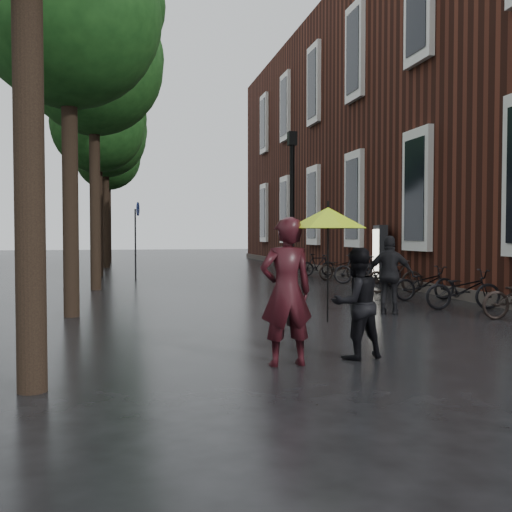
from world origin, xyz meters
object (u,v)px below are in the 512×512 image
object	(u,v)px
lamp_post	(292,197)
parked_bicycles	(391,276)
person_burgundy	(286,292)
person_black	(356,303)
ad_lightbox	(380,255)
pedestrian_walking	(390,275)

from	to	relation	value
lamp_post	parked_bicycles	bearing A→B (deg)	10.53
person_burgundy	person_black	distance (m)	1.09
parked_bicycles	ad_lightbox	xyz separation A→B (m)	(0.59, 2.12, 0.53)
ad_lightbox	lamp_post	size ratio (longest dim) A/B	0.45
person_black	parked_bicycles	size ratio (longest dim) A/B	0.12
person_black	parked_bicycles	distance (m)	9.76
lamp_post	pedestrian_walking	bearing A→B (deg)	-74.92
person_black	lamp_post	xyz separation A→B (m)	(1.35, 8.04, 1.95)
pedestrian_walking	parked_bicycles	world-z (taller)	pedestrian_walking
person_burgundy	parked_bicycles	world-z (taller)	person_burgundy
parked_bicycles	ad_lightbox	world-z (taller)	ad_lightbox
person_burgundy	pedestrian_walking	distance (m)	5.54
pedestrian_walking	parked_bicycles	xyz separation A→B (m)	(2.12, 4.52, -0.37)
pedestrian_walking	person_burgundy	bearing A→B (deg)	79.68
person_burgundy	lamp_post	world-z (taller)	lamp_post
pedestrian_walking	parked_bicycles	distance (m)	5.01
person_burgundy	pedestrian_walking	size ratio (longest dim) A/B	1.15
person_burgundy	lamp_post	distance (m)	8.78
person_burgundy	ad_lightbox	world-z (taller)	ad_lightbox
pedestrian_walking	ad_lightbox	xyz separation A→B (m)	(2.72, 6.64, 0.16)
parked_bicycles	ad_lightbox	distance (m)	2.26
person_black	parked_bicycles	world-z (taller)	person_black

